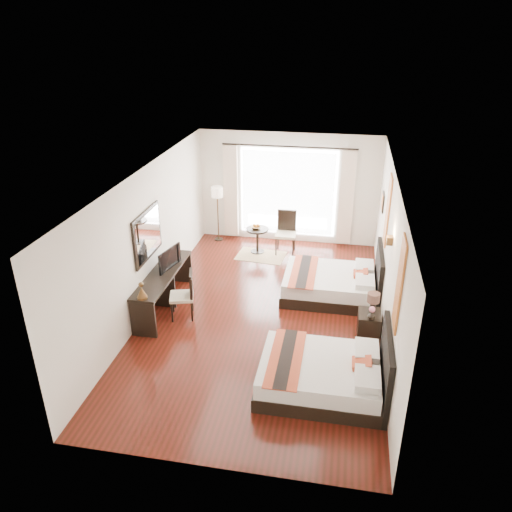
% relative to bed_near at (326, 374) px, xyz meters
% --- Properties ---
extents(floor, '(4.50, 7.50, 0.01)m').
position_rel_bed_near_xyz_m(floor, '(-1.33, 1.96, -0.29)').
color(floor, '#331209').
rests_on(floor, ground).
extents(ceiling, '(4.50, 7.50, 0.02)m').
position_rel_bed_near_xyz_m(ceiling, '(-1.33, 1.96, 2.50)').
color(ceiling, white).
rests_on(ceiling, wall_headboard).
extents(wall_headboard, '(0.01, 7.50, 2.80)m').
position_rel_bed_near_xyz_m(wall_headboard, '(0.92, 1.96, 1.11)').
color(wall_headboard, silver).
rests_on(wall_headboard, floor).
extents(wall_desk, '(0.01, 7.50, 2.80)m').
position_rel_bed_near_xyz_m(wall_desk, '(-3.57, 1.96, 1.11)').
color(wall_desk, silver).
rests_on(wall_desk, floor).
extents(wall_window, '(4.50, 0.01, 2.80)m').
position_rel_bed_near_xyz_m(wall_window, '(-1.33, 5.71, 1.11)').
color(wall_window, silver).
rests_on(wall_window, floor).
extents(wall_entry, '(4.50, 0.01, 2.80)m').
position_rel_bed_near_xyz_m(wall_entry, '(-1.33, -1.78, 1.11)').
color(wall_entry, silver).
rests_on(wall_entry, floor).
extents(window_glass, '(2.40, 0.02, 2.20)m').
position_rel_bed_near_xyz_m(window_glass, '(-1.33, 5.69, 1.01)').
color(window_glass, white).
rests_on(window_glass, wall_window).
extents(sheer_curtain, '(2.30, 0.02, 2.10)m').
position_rel_bed_near_xyz_m(sheer_curtain, '(-1.33, 5.63, 1.01)').
color(sheer_curtain, white).
rests_on(sheer_curtain, wall_window).
extents(drape_left, '(0.35, 0.14, 2.35)m').
position_rel_bed_near_xyz_m(drape_left, '(-2.78, 5.59, 0.99)').
color(drape_left, beige).
rests_on(drape_left, floor).
extents(drape_right, '(0.35, 0.14, 2.35)m').
position_rel_bed_near_xyz_m(drape_right, '(0.12, 5.59, 0.99)').
color(drape_right, beige).
rests_on(drape_right, floor).
extents(art_panel_near, '(0.03, 0.50, 1.35)m').
position_rel_bed_near_xyz_m(art_panel_near, '(0.90, 0.00, 1.66)').
color(art_panel_near, maroon).
rests_on(art_panel_near, wall_headboard).
extents(art_panel_far, '(0.03, 0.50, 1.35)m').
position_rel_bed_near_xyz_m(art_panel_far, '(0.90, 2.97, 1.66)').
color(art_panel_far, maroon).
rests_on(art_panel_far, wall_headboard).
extents(wall_sconce, '(0.10, 0.14, 0.14)m').
position_rel_bed_near_xyz_m(wall_sconce, '(0.86, 1.60, 1.63)').
color(wall_sconce, '#4E361C').
rests_on(wall_sconce, wall_headboard).
extents(mirror_frame, '(0.04, 1.25, 0.95)m').
position_rel_bed_near_xyz_m(mirror_frame, '(-3.55, 1.92, 1.26)').
color(mirror_frame, black).
rests_on(mirror_frame, wall_desk).
extents(mirror_glass, '(0.01, 1.12, 0.82)m').
position_rel_bed_near_xyz_m(mirror_glass, '(-3.52, 1.92, 1.26)').
color(mirror_glass, white).
rests_on(mirror_glass, mirror_frame).
extents(bed_near, '(1.95, 1.52, 1.09)m').
position_rel_bed_near_xyz_m(bed_near, '(0.00, 0.00, 0.00)').
color(bed_near, black).
rests_on(bed_near, floor).
extents(bed_far, '(1.96, 1.53, 1.10)m').
position_rel_bed_near_xyz_m(bed_far, '(-0.01, 2.97, 0.00)').
color(bed_far, black).
rests_on(bed_far, floor).
extents(nightstand, '(0.40, 0.50, 0.48)m').
position_rel_bed_near_xyz_m(nightstand, '(0.68, 1.60, -0.05)').
color(nightstand, black).
rests_on(nightstand, floor).
extents(table_lamp, '(0.22, 0.22, 0.35)m').
position_rel_bed_near_xyz_m(table_lamp, '(0.72, 1.67, 0.46)').
color(table_lamp, black).
rests_on(table_lamp, nightstand).
extents(vase, '(0.16, 0.16, 0.14)m').
position_rel_bed_near_xyz_m(vase, '(0.70, 1.41, 0.29)').
color(vase, black).
rests_on(vase, nightstand).
extents(console_desk, '(0.50, 2.20, 0.76)m').
position_rel_bed_near_xyz_m(console_desk, '(-3.32, 1.92, 0.09)').
color(console_desk, black).
rests_on(console_desk, floor).
extents(television, '(0.27, 0.73, 0.42)m').
position_rel_bed_near_xyz_m(television, '(-3.30, 2.17, 0.68)').
color(television, black).
rests_on(television, console_desk).
extents(bronze_figurine, '(0.19, 0.19, 0.28)m').
position_rel_bed_near_xyz_m(bronze_figurine, '(-3.32, 0.92, 0.61)').
color(bronze_figurine, '#4E361C').
rests_on(bronze_figurine, console_desk).
extents(desk_chair, '(0.55, 0.55, 0.95)m').
position_rel_bed_near_xyz_m(desk_chair, '(-2.83, 1.63, 0.00)').
color(desk_chair, '#B8A48D').
rests_on(desk_chair, floor).
extents(floor_lamp, '(0.29, 0.29, 1.44)m').
position_rel_bed_near_xyz_m(floor_lamp, '(-3.09, 5.38, 0.93)').
color(floor_lamp, black).
rests_on(floor_lamp, floor).
extents(side_table, '(0.54, 0.54, 0.63)m').
position_rel_bed_near_xyz_m(side_table, '(-1.95, 4.81, 0.03)').
color(side_table, black).
rests_on(side_table, floor).
extents(fruit_bowl, '(0.24, 0.24, 0.06)m').
position_rel_bed_near_xyz_m(fruit_bowl, '(-1.99, 4.80, 0.37)').
color(fruit_bowl, '#4D2F1B').
rests_on(fruit_bowl, side_table).
extents(window_chair, '(0.50, 0.50, 1.05)m').
position_rel_bed_near_xyz_m(window_chair, '(-1.27, 4.93, 0.03)').
color(window_chair, '#B8A48D').
rests_on(window_chair, floor).
extents(jute_rug, '(1.23, 0.89, 0.01)m').
position_rel_bed_near_xyz_m(jute_rug, '(-1.83, 4.61, -0.28)').
color(jute_rug, tan).
rests_on(jute_rug, floor).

